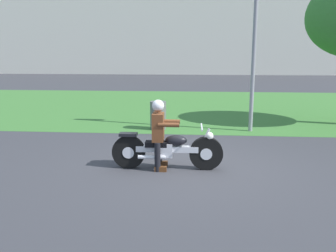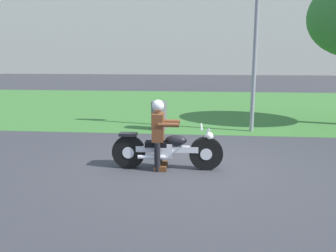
# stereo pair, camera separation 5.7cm
# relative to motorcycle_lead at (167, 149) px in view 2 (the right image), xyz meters

# --- Properties ---
(ground) EXTENTS (120.00, 120.00, 0.00)m
(ground) POSITION_rel_motorcycle_lead_xyz_m (0.44, 0.07, -0.41)
(ground) COLOR #38383D
(grass_verge) EXTENTS (60.00, 12.00, 0.01)m
(grass_verge) POSITION_rel_motorcycle_lead_xyz_m (0.44, 9.16, -0.40)
(grass_verge) COLOR #3D7533
(grass_verge) RESTS_ON ground
(motorcycle_lead) EXTENTS (2.25, 0.66, 0.90)m
(motorcycle_lead) POSITION_rel_motorcycle_lead_xyz_m (0.00, 0.00, 0.00)
(motorcycle_lead) COLOR black
(motorcycle_lead) RESTS_ON ground
(rider_lead) EXTENTS (0.55, 0.48, 1.42)m
(rider_lead) POSITION_rel_motorcycle_lead_xyz_m (-0.17, -0.00, 0.42)
(rider_lead) COLOR black
(rider_lead) RESTS_ON ground
(streetlight_pole) EXTENTS (0.96, 0.20, 5.69)m
(streetlight_pole) POSITION_rel_motorcycle_lead_xyz_m (2.31, 3.82, 3.15)
(streetlight_pole) COLOR gray
(streetlight_pole) RESTS_ON ground
(trash_can) EXTENTS (0.49, 0.49, 0.87)m
(trash_can) POSITION_rel_motorcycle_lead_xyz_m (-0.63, 3.85, 0.03)
(trash_can) COLOR #595E5B
(trash_can) RESTS_ON ground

